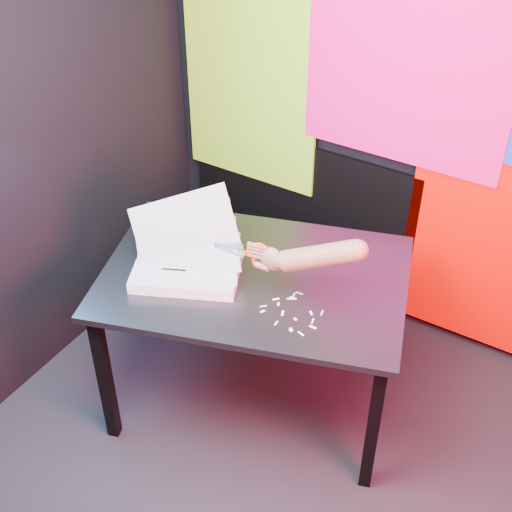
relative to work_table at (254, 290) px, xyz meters
The scene contains 7 objects.
room 1.03m from the work_table, 49.96° to the right, with size 3.01×3.01×2.71m.
backdrop 1.07m from the work_table, 57.43° to the left, with size 2.88×0.05×2.08m.
work_table is the anchor object (origin of this frame).
printout_stack 0.30m from the work_table, 150.80° to the right, with size 0.54×0.47×0.39m.
scissors 0.23m from the work_table, 52.08° to the right, with size 0.23×0.05×0.13m.
hand_forearm 0.39m from the work_table, ahead, with size 0.47×0.14×0.23m.
paper_clippings 0.29m from the work_table, 26.25° to the right, with size 0.25×0.22×0.00m.
Camera 1 is at (0.70, -1.36, 2.63)m, focal length 50.00 mm.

